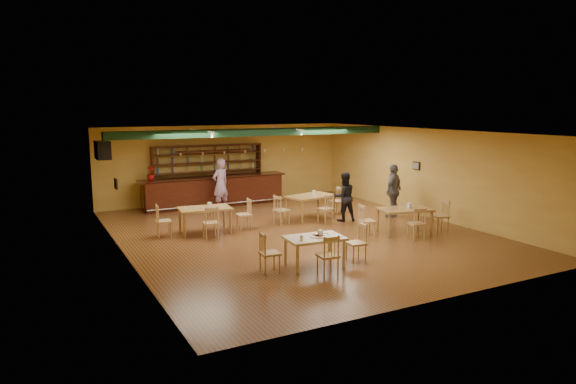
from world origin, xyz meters
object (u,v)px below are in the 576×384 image
patron_bar (221,184)px  dining_table_a (205,220)px  patron_right_a (344,197)px  bar_counter (214,191)px  dining_table_d (404,221)px  near_table (314,252)px  dining_table_b (311,207)px

patron_bar → dining_table_a: bearing=40.5°
patron_right_a → bar_counter: bearing=-45.5°
patron_bar → bar_counter: bearing=-114.4°
dining_table_a → patron_bar: patron_bar is taller
dining_table_a → dining_table_d: dining_table_a is taller
patron_bar → patron_right_a: (2.95, -3.60, -0.13)m
near_table → patron_right_a: patron_right_a is taller
dining_table_d → bar_counter: bearing=129.8°
dining_table_a → dining_table_b: 3.77m
dining_table_b → patron_right_a: patron_right_a is taller
bar_counter → dining_table_a: (-1.66, -3.85, -0.18)m
dining_table_d → near_table: bearing=-147.3°
bar_counter → patron_right_a: patron_right_a is taller
patron_bar → patron_right_a: bearing=107.9°
dining_table_b → dining_table_d: dining_table_b is taller
bar_counter → patron_right_a: size_ratio=3.47×
dining_table_a → patron_right_a: 4.62m
dining_table_d → patron_right_a: bearing=117.8°
bar_counter → dining_table_d: (3.55, -6.67, -0.19)m
bar_counter → dining_table_b: size_ratio=3.52×
bar_counter → dining_table_b: bearing=-59.9°
dining_table_a → near_table: size_ratio=1.13×
bar_counter → dining_table_b: (2.11, -3.63, -0.17)m
bar_counter → dining_table_a: bearing=-113.3°
bar_counter → patron_right_a: 5.30m
near_table → patron_right_a: (3.34, 3.77, 0.45)m
dining_table_d → patron_right_a: (-0.65, 2.25, 0.43)m
near_table → patron_right_a: 5.06m
bar_counter → near_table: 8.21m
dining_table_d → patron_right_a: patron_right_a is taller
patron_right_a → dining_table_a: bearing=4.0°
dining_table_d → near_table: 4.27m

